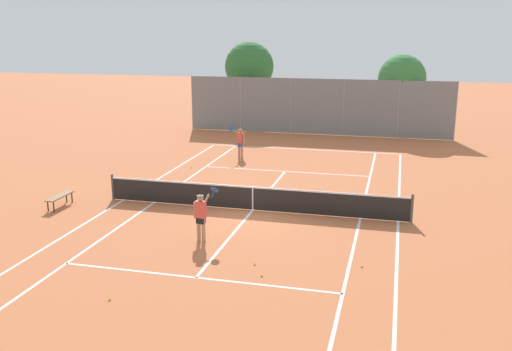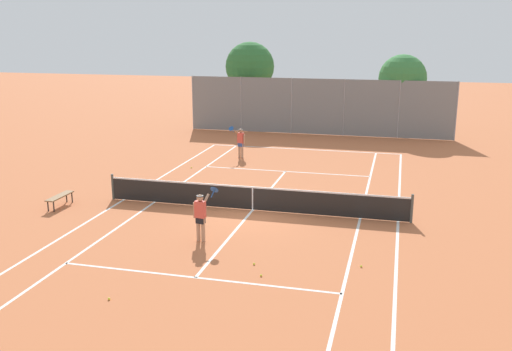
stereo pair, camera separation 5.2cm
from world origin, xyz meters
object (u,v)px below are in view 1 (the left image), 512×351
object	(u,v)px
loose_tennis_ball_2	(262,275)
loose_tennis_ball_0	(362,266)
loose_tennis_ball_3	(349,203)
player_near_side	(201,214)
tree_behind_left	(250,68)
tree_behind_right	(402,80)
tennis_net	(253,198)
player_far_left	(240,141)
courtside_bench	(60,197)
loose_tennis_ball_1	(255,264)
loose_tennis_ball_4	(110,299)
loose_tennis_ball_5	(191,168)

from	to	relation	value
loose_tennis_ball_2	loose_tennis_ball_0	bearing A→B (deg)	26.58
loose_tennis_ball_2	loose_tennis_ball_3	size ratio (longest dim) A/B	1.00
player_near_side	tree_behind_left	xyz separation A→B (m)	(-4.48, 23.21, 3.19)
loose_tennis_ball_0	tree_behind_right	size ratio (longest dim) A/B	0.01
tennis_net	player_far_left	world-z (taller)	player_far_left
loose_tennis_ball_2	courtside_bench	size ratio (longest dim) A/B	0.04
loose_tennis_ball_1	loose_tennis_ball_4	size ratio (longest dim) A/B	1.00
tennis_net	player_far_left	xyz separation A→B (m)	(-2.99, 8.85, 0.42)
loose_tennis_ball_0	tree_behind_left	bearing A→B (deg)	112.12
tennis_net	loose_tennis_ball_0	world-z (taller)	tennis_net
loose_tennis_ball_3	tree_behind_right	size ratio (longest dim) A/B	0.01
tennis_net	tree_behind_right	size ratio (longest dim) A/B	2.29
player_far_left	tree_behind_right	world-z (taller)	tree_behind_right
loose_tennis_ball_2	tree_behind_right	bearing A→B (deg)	81.57
loose_tennis_ball_3	loose_tennis_ball_4	world-z (taller)	same
loose_tennis_ball_2	loose_tennis_ball_3	distance (m)	7.80
loose_tennis_ball_2	loose_tennis_ball_5	distance (m)	13.44
player_near_side	tree_behind_right	bearing A→B (deg)	74.26
tennis_net	loose_tennis_ball_1	bearing A→B (deg)	-74.89
loose_tennis_ball_2	loose_tennis_ball_3	xyz separation A→B (m)	(1.76, 7.60, 0.00)
player_far_left	tree_behind_right	distance (m)	12.91
tennis_net	loose_tennis_ball_2	bearing A→B (deg)	-73.09
player_near_side	courtside_bench	size ratio (longest dim) A/B	1.18
loose_tennis_ball_4	tree_behind_left	xyz separation A→B (m)	(-3.60, 27.85, 4.08)
loose_tennis_ball_2	loose_tennis_ball_1	bearing A→B (deg)	118.33
tennis_net	loose_tennis_ball_0	xyz separation A→B (m)	(4.49, -4.50, -0.48)
loose_tennis_ball_1	loose_tennis_ball_4	distance (m)	4.40
player_far_left	loose_tennis_ball_5	world-z (taller)	player_far_left
player_near_side	tree_behind_right	size ratio (longest dim) A/B	0.34
loose_tennis_ball_5	loose_tennis_ball_3	bearing A→B (deg)	-26.63
loose_tennis_ball_0	courtside_bench	distance (m)	12.36
loose_tennis_ball_3	courtside_bench	world-z (taller)	courtside_bench
tennis_net	loose_tennis_ball_3	bearing A→B (deg)	26.23
tree_behind_right	player_near_side	bearing A→B (deg)	-105.74
tree_behind_right	tree_behind_left	bearing A→B (deg)	173.21
loose_tennis_ball_2	courtside_bench	xyz separation A→B (m)	(-9.26, 4.40, 0.38)
tree_behind_left	tree_behind_right	world-z (taller)	tree_behind_left
loose_tennis_ball_0	loose_tennis_ball_3	size ratio (longest dim) A/B	1.00
player_near_side	courtside_bench	bearing A→B (deg)	162.07
player_far_left	tree_behind_right	bearing A→B (deg)	48.62
player_far_left	loose_tennis_ball_0	size ratio (longest dim) A/B	26.88
loose_tennis_ball_2	loose_tennis_ball_3	bearing A→B (deg)	77.00
tree_behind_left	player_far_left	bearing A→B (deg)	-77.85
player_far_left	loose_tennis_ball_4	bearing A→B (deg)	-85.69
loose_tennis_ball_0	tree_behind_right	xyz separation A→B (m)	(0.87, 22.83, 3.55)
loose_tennis_ball_5	courtside_bench	xyz separation A→B (m)	(-2.73, -7.35, 0.38)
tennis_net	tree_behind_left	bearing A→B (deg)	105.14
player_near_side	loose_tennis_ball_2	distance (m)	3.55
loose_tennis_ball_4	loose_tennis_ball_5	distance (m)	14.47
loose_tennis_ball_3	player_far_left	bearing A→B (deg)	132.56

